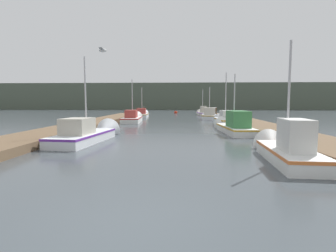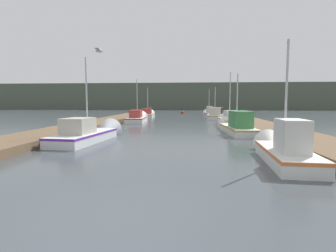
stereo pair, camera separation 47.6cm
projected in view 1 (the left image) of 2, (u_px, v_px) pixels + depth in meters
ground_plane at (136, 228)px, 4.35m from camera, size 200.00×200.00×0.00m
dock_left at (82, 126)px, 20.56m from camera, size 2.88×40.00×0.38m
dock_right at (261, 127)px, 19.94m from camera, size 2.88×40.00×0.38m
distant_shore_ridge at (177, 97)px, 77.03m from camera, size 120.00×16.00×7.14m
fishing_boat_0 at (285, 148)px, 9.48m from camera, size 1.66×4.90×4.59m
fishing_boat_1 at (90, 133)px, 14.25m from camera, size 2.19×6.07×4.94m
fishing_boat_2 at (233, 126)px, 18.16m from camera, size 1.84×6.32×4.43m
fishing_boat_3 at (225, 120)px, 22.64m from camera, size 1.62×4.64×4.92m
fishing_boat_4 at (133, 118)px, 27.79m from camera, size 2.06×6.28×4.95m
fishing_boat_5 at (209, 115)px, 31.73m from camera, size 2.15×5.13×4.36m
fishing_boat_6 at (142, 114)px, 36.76m from camera, size 1.92×6.23×4.54m
fishing_boat_7 at (202, 113)px, 41.77m from camera, size 1.63×5.43×4.47m
mooring_piling_0 at (216, 112)px, 34.70m from camera, size 0.36×0.36×1.38m
mooring_piling_1 at (143, 110)px, 45.67m from camera, size 0.35×0.35×1.25m
channel_buoy at (176, 112)px, 47.52m from camera, size 0.60×0.60×1.10m
seagull_lead at (103, 50)px, 9.07m from camera, size 0.28×0.55×0.12m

